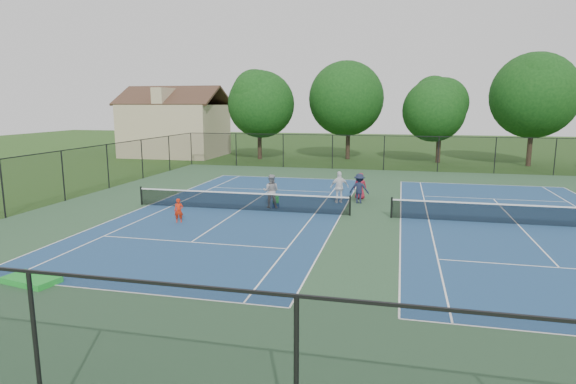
% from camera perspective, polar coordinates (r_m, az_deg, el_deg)
% --- Properties ---
extents(ground, '(140.00, 140.00, 0.00)m').
position_cam_1_polar(ground, '(25.03, 9.72, -2.91)').
color(ground, '#234716').
rests_on(ground, ground).
extents(court_pad, '(36.00, 36.00, 0.01)m').
position_cam_1_polar(court_pad, '(25.03, 9.72, -2.90)').
color(court_pad, '#29492E').
rests_on(court_pad, ground).
extents(tennis_court_left, '(12.00, 23.83, 1.07)m').
position_cam_1_polar(tennis_court_left, '(26.33, -5.65, -1.93)').
color(tennis_court_left, navy).
rests_on(tennis_court_left, ground).
extents(tennis_court_right, '(12.00, 23.83, 1.07)m').
position_cam_1_polar(tennis_court_right, '(25.60, 25.59, -3.28)').
color(tennis_court_right, navy).
rests_on(tennis_court_right, ground).
extents(perimeter_fence, '(36.08, 36.08, 3.02)m').
position_cam_1_polar(perimeter_fence, '(24.72, 9.84, 0.70)').
color(perimeter_fence, black).
rests_on(perimeter_fence, ground).
extents(tree_back_a, '(6.80, 6.80, 9.15)m').
position_cam_1_polar(tree_back_a, '(50.42, -3.44, 10.77)').
color(tree_back_a, '#2D2116').
rests_on(tree_back_a, ground).
extents(tree_back_b, '(7.60, 7.60, 10.03)m').
position_cam_1_polar(tree_back_b, '(50.63, 7.23, 11.33)').
color(tree_back_b, '#2D2116').
rests_on(tree_back_b, ground).
extents(tree_back_c, '(6.00, 6.00, 8.40)m').
position_cam_1_polar(tree_back_c, '(49.47, 17.65, 9.67)').
color(tree_back_c, '#2D2116').
rests_on(tree_back_c, ground).
extents(tree_back_d, '(7.80, 7.80, 10.37)m').
position_cam_1_polar(tree_back_d, '(49.73, 27.20, 10.57)').
color(tree_back_d, '#2D2116').
rests_on(tree_back_d, ground).
extents(clapboard_house, '(10.80, 8.10, 7.65)m').
position_cam_1_polar(clapboard_house, '(55.08, -13.20, 7.42)').
color(clapboard_house, tan).
rests_on(clapboard_house, ground).
extents(child_player, '(0.50, 0.42, 1.18)m').
position_cam_1_polar(child_player, '(23.97, -12.82, -2.17)').
color(child_player, red).
rests_on(child_player, ground).
extents(instructor, '(0.95, 0.76, 1.87)m').
position_cam_1_polar(instructor, '(26.67, -2.02, 0.11)').
color(instructor, '#99999C').
rests_on(instructor, ground).
extents(bystander_a, '(1.18, 0.85, 1.87)m').
position_cam_1_polar(bystander_a, '(28.09, 6.12, 0.57)').
color(bystander_a, white).
rests_on(bystander_a, ground).
extents(bystander_b, '(1.19, 0.77, 1.74)m').
position_cam_1_polar(bystander_b, '(28.17, 8.44, 0.41)').
color(bystander_b, '#192038').
rests_on(bystander_b, ground).
extents(bystander_c, '(0.82, 0.57, 1.60)m').
position_cam_1_polar(bystander_c, '(29.43, 8.56, 0.70)').
color(bystander_c, maroon).
rests_on(bystander_c, ground).
extents(ball_crate, '(0.39, 0.36, 0.27)m').
position_cam_1_polar(ball_crate, '(26.81, -1.45, -1.57)').
color(ball_crate, navy).
rests_on(ball_crate, ground).
extents(ball_hopper, '(0.39, 0.36, 0.40)m').
position_cam_1_polar(ball_hopper, '(26.75, -1.46, -0.87)').
color(ball_hopper, green).
rests_on(ball_hopper, ball_crate).
extents(green_tarp, '(1.94, 1.26, 0.19)m').
position_cam_1_polar(green_tarp, '(17.83, -28.14, -9.16)').
color(green_tarp, green).
rests_on(green_tarp, ground).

